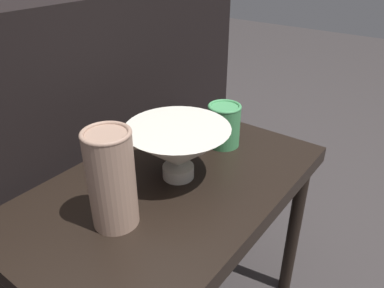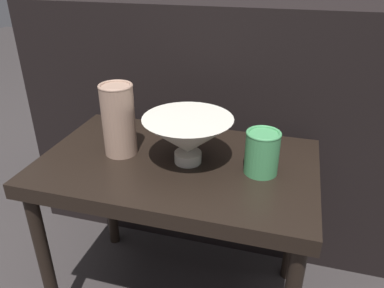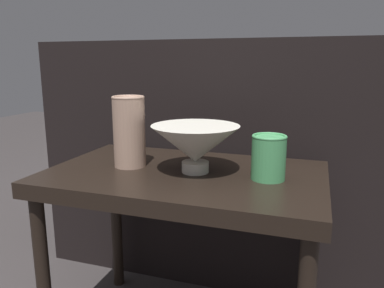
# 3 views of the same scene
# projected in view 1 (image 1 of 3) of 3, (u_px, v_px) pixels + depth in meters

# --- Properties ---
(table) EXTENTS (0.71, 0.44, 0.51)m
(table) POSITION_uv_depth(u_px,v_px,m) (171.00, 204.00, 0.85)
(table) COLOR black
(table) RESTS_ON ground_plane
(couch_backdrop) EXTENTS (1.31, 0.50, 0.86)m
(couch_backdrop) POSITION_uv_depth(u_px,v_px,m) (39.00, 145.00, 1.13)
(couch_backdrop) COLOR black
(couch_backdrop) RESTS_ON ground_plane
(bowl) EXTENTS (0.23, 0.23, 0.12)m
(bowl) POSITION_uv_depth(u_px,v_px,m) (177.00, 148.00, 0.80)
(bowl) COLOR silver
(bowl) RESTS_ON table
(vase_textured_left) EXTENTS (0.09, 0.09, 0.19)m
(vase_textured_left) POSITION_uv_depth(u_px,v_px,m) (110.00, 178.00, 0.66)
(vase_textured_left) COLOR tan
(vase_textured_left) RESTS_ON table
(vase_colorful_right) EXTENTS (0.08, 0.08, 0.11)m
(vase_colorful_right) POSITION_uv_depth(u_px,v_px,m) (222.00, 124.00, 0.94)
(vase_colorful_right) COLOR #47995B
(vase_colorful_right) RESTS_ON table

